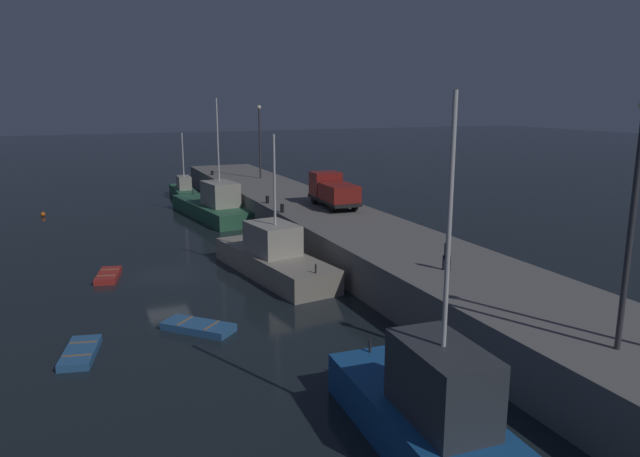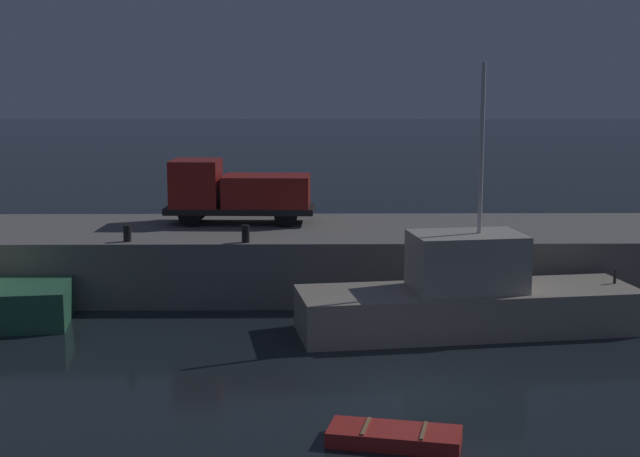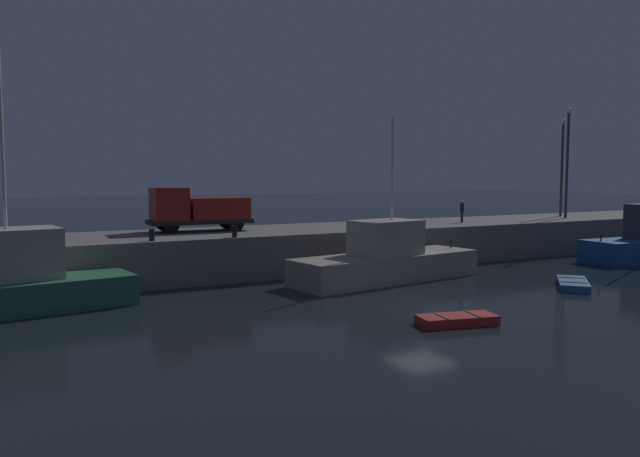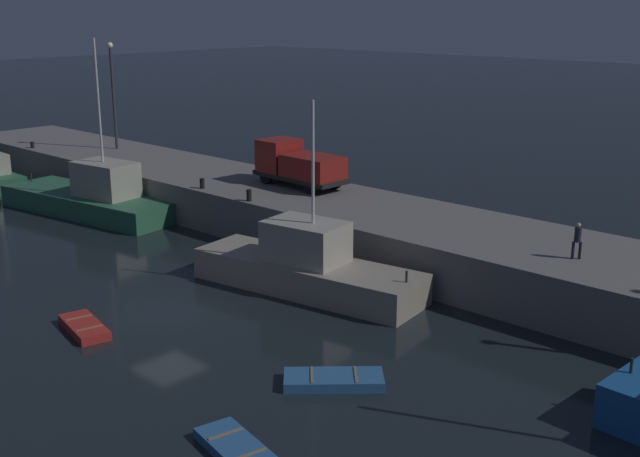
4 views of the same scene
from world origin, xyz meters
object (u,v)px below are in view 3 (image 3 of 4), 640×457
object	(u,v)px
fishing_trawler_red	(387,260)
lamp_post_central	(562,159)
dinghy_orange_near	(573,284)
dinghy_red_small	(457,320)
utility_truck	(197,209)
dockworker	(462,210)
lamp_post_east	(568,154)
bollard_central	(235,231)
bollard_east	(152,235)

from	to	relation	value
fishing_trawler_red	lamp_post_central	world-z (taller)	lamp_post_central
fishing_trawler_red	dinghy_orange_near	bearing A→B (deg)	-40.63
fishing_trawler_red	dinghy_red_small	size ratio (longest dim) A/B	3.57
utility_truck	dockworker	distance (m)	18.27
dinghy_red_small	lamp_post_east	size ratio (longest dim) A/B	0.38
lamp_post_east	bollard_central	bearing A→B (deg)	-175.28
lamp_post_east	bollard_east	world-z (taller)	lamp_post_east
dockworker	dinghy_red_small	bearing A→B (deg)	-131.35
dockworker	bollard_central	world-z (taller)	dockworker
lamp_post_central	lamp_post_east	bearing A→B (deg)	-128.57
utility_truck	dinghy_red_small	bearing A→B (deg)	-74.20
dinghy_orange_near	utility_truck	size ratio (longest dim) A/B	0.57
fishing_trawler_red	lamp_post_east	world-z (taller)	lamp_post_east
bollard_central	utility_truck	bearing A→B (deg)	98.61
dockworker	lamp_post_central	bearing A→B (deg)	7.01
lamp_post_central	bollard_central	bearing A→B (deg)	-172.47
dinghy_red_small	fishing_trawler_red	bearing A→B (deg)	71.19
utility_truck	dinghy_orange_near	bearing A→B (deg)	-42.19
dinghy_orange_near	bollard_east	distance (m)	21.25
dinghy_red_small	dockworker	distance (m)	20.37
lamp_post_central	dinghy_red_small	bearing A→B (deg)	-146.20
dinghy_orange_near	utility_truck	bearing A→B (deg)	137.81
utility_truck	bollard_east	distance (m)	5.61
lamp_post_east	bollard_central	distance (m)	28.09
fishing_trawler_red	lamp_post_east	bearing A→B (deg)	15.24
dinghy_orange_near	bollard_central	xyz separation A→B (m)	(-14.56, 9.36, 2.52)
bollard_east	dinghy_red_small	bearing A→B (deg)	-56.92
dinghy_red_small	utility_truck	xyz separation A→B (m)	(-4.85, 17.14, 3.49)
dinghy_orange_near	dinghy_red_small	xyz separation A→B (m)	(-10.38, -3.34, 0.00)
dinghy_orange_near	lamp_post_central	world-z (taller)	lamp_post_central
fishing_trawler_red	lamp_post_east	xyz separation A→B (m)	(20.22, 5.51, 6.14)
lamp_post_central	dockworker	distance (m)	12.01
dinghy_red_small	dockworker	bearing A→B (deg)	48.65
lamp_post_east	utility_truck	world-z (taller)	lamp_post_east
fishing_trawler_red	bollard_central	bearing A→B (deg)	156.46
lamp_post_central	dockworker	size ratio (longest dim) A/B	4.97
lamp_post_central	bollard_east	xyz separation A→B (m)	(-33.09, -3.59, -4.22)
fishing_trawler_red	dinghy_red_small	world-z (taller)	fishing_trawler_red
lamp_post_central	dockworker	world-z (taller)	lamp_post_central
fishing_trawler_red	dockworker	xyz separation A→B (m)	(10.08, 5.64, 2.17)
dinghy_orange_near	bollard_east	size ratio (longest dim) A/B	5.80
bollard_east	dinghy_orange_near	bearing A→B (deg)	-27.02
dockworker	bollard_central	size ratio (longest dim) A/B	2.47
lamp_post_east	lamp_post_central	bearing A→B (deg)	51.43
fishing_trawler_red	utility_truck	xyz separation A→B (m)	(-8.08, 7.67, 2.57)
bollard_central	bollard_east	world-z (taller)	bollard_central
dinghy_orange_near	dinghy_red_small	world-z (taller)	dinghy_red_small
lamp_post_east	bollard_east	bearing A→B (deg)	-176.31
dinghy_orange_near	lamp_post_central	xyz separation A→B (m)	(14.29, 13.17, 6.73)
utility_truck	dockworker	bearing A→B (deg)	-6.37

